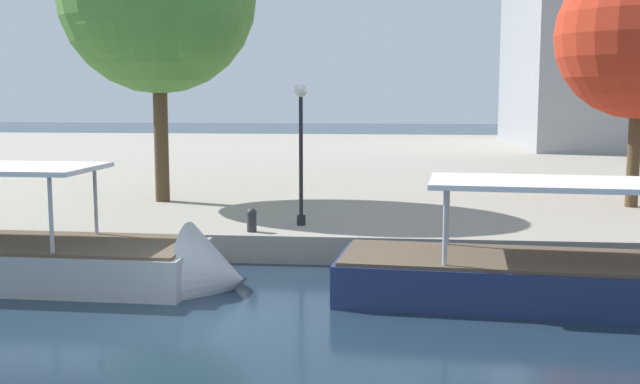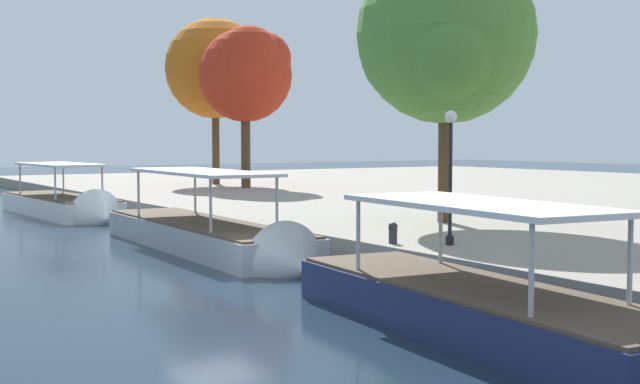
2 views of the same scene
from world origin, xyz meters
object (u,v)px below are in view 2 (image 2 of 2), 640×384
object	(u,v)px
tour_boat_1	(213,242)
tree_3	(441,39)
tour_boat_0	(67,209)
tree_4	(217,69)
tree_0	(248,70)
tour_boat_2	(508,324)
mooring_bollard_0	(393,232)
lamp_post	(450,163)

from	to	relation	value
tour_boat_1	tree_3	size ratio (longest dim) A/B	1.35
tour_boat_0	tree_4	bearing A→B (deg)	127.13
tree_3	tree_0	bearing A→B (deg)	169.38
tour_boat_2	tree_4	distance (m)	48.55
tree_0	mooring_bollard_0	bearing A→B (deg)	-19.11
tour_boat_1	tree_4	distance (m)	33.96
tree_3	tree_4	bearing A→B (deg)	170.64
tour_boat_0	tour_boat_2	distance (m)	32.90
tree_3	tour_boat_2	bearing A→B (deg)	-35.52
tour_boat_2	mooring_bollard_0	distance (m)	10.16
tour_boat_1	tree_4	bearing A→B (deg)	156.41
tour_boat_1	tree_3	distance (m)	11.93
tour_boat_0	tour_boat_1	size ratio (longest dim) A/B	0.84
tour_boat_1	mooring_bollard_0	distance (m)	7.32
mooring_bollard_0	tree_3	size ratio (longest dim) A/B	0.06
tour_boat_2	mooring_bollard_0	xyz separation A→B (m)	(-9.26, 4.11, 0.76)
mooring_bollard_0	tree_4	bearing A→B (deg)	163.26
tour_boat_2	lamp_post	distance (m)	10.07
tour_boat_2	tree_4	xyz separation A→B (m)	(-45.31, 14.95, 8.98)
tour_boat_2	lamp_post	bearing A→B (deg)	151.07
tree_0	lamp_post	bearing A→B (deg)	-16.28
tour_boat_0	tree_0	distance (m)	17.84
lamp_post	tree_4	xyz separation A→B (m)	(-37.32, 9.58, 6.01)
mooring_bollard_0	tree_3	bearing A→B (deg)	127.87
tour_boat_2	mooring_bollard_0	bearing A→B (deg)	161.10
tour_boat_0	lamp_post	distance (m)	25.60
tree_4	tour_boat_1	bearing A→B (deg)	-25.53
tour_boat_0	tree_0	bearing A→B (deg)	111.57
tour_boat_2	tour_boat_1	bearing A→B (deg)	-178.03
mooring_bollard_0	lamp_post	bearing A→B (deg)	44.99
tour_boat_1	tree_3	bearing A→B (deg)	78.48
tree_4	tree_0	bearing A→B (deg)	-3.73
lamp_post	tree_4	size ratio (longest dim) A/B	0.34
tour_boat_1	tree_4	size ratio (longest dim) A/B	1.20
lamp_post	tree_0	distance (m)	33.25
tour_boat_2	tree_3	world-z (taller)	tree_3
tree_0	tree_3	bearing A→B (deg)	-10.62
tree_3	tour_boat_0	bearing A→B (deg)	-153.86
tour_boat_2	tree_0	xyz separation A→B (m)	(-39.46, 14.57, 8.45)
lamp_post	tree_4	distance (m)	39.00
tree_0	tree_3	world-z (taller)	tree_3
mooring_bollard_0	tour_boat_0	bearing A→B (deg)	-170.79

